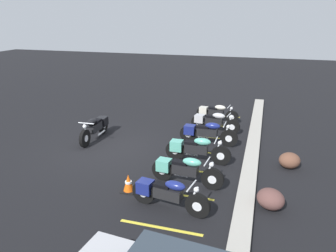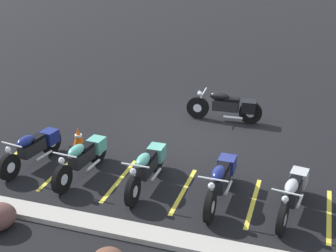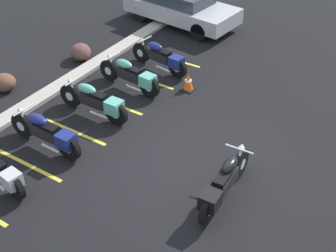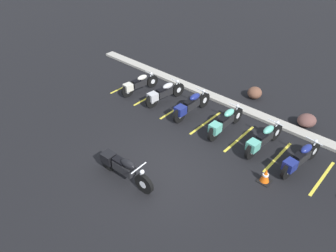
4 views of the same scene
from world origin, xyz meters
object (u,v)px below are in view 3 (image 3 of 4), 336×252
(motorcycle_black_featured, at_px, (223,183))
(parked_bike_3, at_px, (96,101))
(landscape_rock_0, at_px, (4,83))
(parked_bike_2, at_px, (47,133))
(parked_bike_5, at_px, (162,57))
(landscape_rock_1, at_px, (81,52))
(parked_bike_4, at_px, (131,75))
(car_silver, at_px, (181,6))
(traffic_cone, at_px, (188,82))

(motorcycle_black_featured, xyz_separation_m, parked_bike_3, (1.03, 4.39, -0.01))
(parked_bike_3, height_order, landscape_rock_0, parked_bike_3)
(parked_bike_2, relative_size, parked_bike_5, 1.04)
(landscape_rock_0, height_order, landscape_rock_1, landscape_rock_1)
(parked_bike_4, relative_size, car_silver, 0.51)
(parked_bike_4, xyz_separation_m, parked_bike_5, (1.45, -0.10, -0.01))
(motorcycle_black_featured, relative_size, landscape_rock_1, 3.11)
(car_silver, xyz_separation_m, landscape_rock_0, (-7.02, 1.83, -0.41))
(parked_bike_2, height_order, landscape_rock_0, parked_bike_2)
(parked_bike_4, relative_size, traffic_cone, 4.20)
(motorcycle_black_featured, xyz_separation_m, parked_bike_5, (4.13, 4.31, -0.03))
(parked_bike_3, bearing_deg, car_silver, -78.28)
(traffic_cone, bearing_deg, parked_bike_5, 67.27)
(motorcycle_black_featured, height_order, car_silver, car_silver)
(traffic_cone, bearing_deg, parked_bike_4, 122.52)
(parked_bike_4, distance_m, car_silver, 5.11)
(parked_bike_4, xyz_separation_m, car_silver, (4.93, 1.32, 0.21))
(parked_bike_5, distance_m, car_silver, 3.77)
(parked_bike_2, xyz_separation_m, parked_bike_5, (4.86, -0.15, -0.02))
(parked_bike_4, relative_size, landscape_rock_1, 3.00)
(parked_bike_2, distance_m, parked_bike_4, 3.41)
(parked_bike_2, bearing_deg, motorcycle_black_featured, -169.53)
(parked_bike_4, bearing_deg, parked_bike_2, 94.31)
(motorcycle_black_featured, bearing_deg, parked_bike_4, 56.19)
(motorcycle_black_featured, height_order, parked_bike_4, motorcycle_black_featured)
(landscape_rock_1, bearing_deg, landscape_rock_0, 167.49)
(car_silver, bearing_deg, parked_bike_3, -73.09)
(traffic_cone, bearing_deg, car_silver, 34.14)
(parked_bike_2, xyz_separation_m, parked_bike_4, (3.41, -0.04, -0.01))
(motorcycle_black_featured, relative_size, parked_bike_3, 1.03)
(parked_bike_4, height_order, traffic_cone, parked_bike_4)
(parked_bike_2, bearing_deg, landscape_rock_1, -56.89)
(motorcycle_black_featured, xyz_separation_m, parked_bike_2, (-0.72, 4.45, -0.01))
(parked_bike_5, xyz_separation_m, traffic_cone, (-0.55, -1.31, -0.21))
(motorcycle_black_featured, relative_size, parked_bike_5, 1.07)
(parked_bike_3, distance_m, parked_bike_4, 1.65)
(parked_bike_4, relative_size, parked_bike_5, 1.02)
(motorcycle_black_featured, height_order, traffic_cone, motorcycle_black_featured)
(motorcycle_black_featured, distance_m, parked_bike_2, 4.51)
(parked_bike_5, distance_m, landscape_rock_0, 4.81)
(landscape_rock_0, bearing_deg, parked_bike_4, -56.47)
(parked_bike_2, xyz_separation_m, landscape_rock_0, (1.32, 3.11, -0.22))
(parked_bike_5, bearing_deg, car_silver, -59.15)
(landscape_rock_1, bearing_deg, parked_bike_2, -148.14)
(parked_bike_3, bearing_deg, landscape_rock_0, 7.99)
(parked_bike_2, relative_size, landscape_rock_1, 3.05)
(parked_bike_2, distance_m, parked_bike_3, 1.76)
(parked_bike_5, height_order, landscape_rock_1, parked_bike_5)
(landscape_rock_1, height_order, traffic_cone, landscape_rock_1)
(landscape_rock_1, distance_m, traffic_cone, 3.97)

